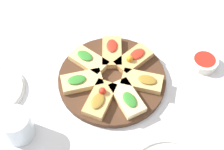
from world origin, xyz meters
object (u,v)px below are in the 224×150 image
(serving_board, at_px, (112,79))
(dipping_bowl, at_px, (204,62))
(water_glass, at_px, (17,126))
(napkin_stack, at_px, (139,3))

(serving_board, relative_size, dipping_bowl, 3.78)
(serving_board, bearing_deg, dipping_bowl, -137.59)
(water_glass, height_order, napkin_stack, water_glass)
(serving_board, relative_size, water_glass, 3.82)
(water_glass, relative_size, dipping_bowl, 0.99)
(serving_board, bearing_deg, napkin_stack, -75.77)
(serving_board, xyz_separation_m, napkin_stack, (0.09, -0.36, -0.01))
(napkin_stack, bearing_deg, water_glass, 86.92)
(water_glass, relative_size, napkin_stack, 0.58)
(serving_board, relative_size, napkin_stack, 2.22)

